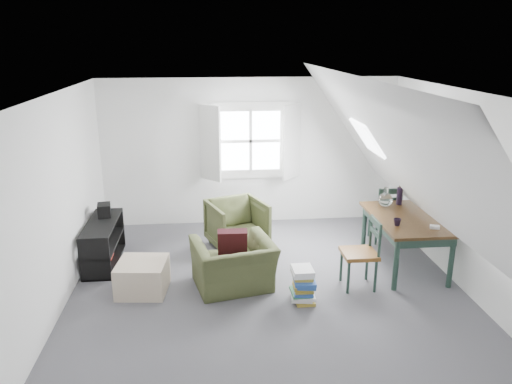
{
  "coord_description": "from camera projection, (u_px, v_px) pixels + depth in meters",
  "views": [
    {
      "loc": [
        -0.72,
        -5.54,
        3.1
      ],
      "look_at": [
        -0.11,
        0.6,
        1.2
      ],
      "focal_mm": 35.0,
      "sensor_mm": 36.0,
      "label": 1
    }
  ],
  "objects": [
    {
      "name": "floor",
      "position": [
        270.0,
        297.0,
        6.25
      ],
      "size": [
        5.5,
        5.5,
        0.0
      ],
      "primitive_type": "plane",
      "color": "#515056",
      "rests_on": "ground"
    },
    {
      "name": "ceiling",
      "position": [
        272.0,
        95.0,
        5.52
      ],
      "size": [
        5.5,
        5.5,
        0.0
      ],
      "primitive_type": "plane",
      "rotation": [
        3.14,
        0.0,
        0.0
      ],
      "color": "white",
      "rests_on": "wall_back"
    },
    {
      "name": "wall_back",
      "position": [
        250.0,
        152.0,
        8.5
      ],
      "size": [
        5.0,
        0.0,
        5.0
      ],
      "primitive_type": "plane",
      "rotation": [
        1.57,
        0.0,
        0.0
      ],
      "color": "white",
      "rests_on": "ground"
    },
    {
      "name": "wall_front",
      "position": [
        323.0,
        333.0,
        3.27
      ],
      "size": [
        5.0,
        0.0,
        5.0
      ],
      "primitive_type": "plane",
      "rotation": [
        -1.57,
        0.0,
        0.0
      ],
      "color": "white",
      "rests_on": "ground"
    },
    {
      "name": "wall_left",
      "position": [
        52.0,
        209.0,
        5.65
      ],
      "size": [
        0.0,
        5.5,
        5.5
      ],
      "primitive_type": "plane",
      "rotation": [
        1.57,
        0.0,
        1.57
      ],
      "color": "white",
      "rests_on": "ground"
    },
    {
      "name": "wall_right",
      "position": [
        473.0,
        196.0,
        6.12
      ],
      "size": [
        0.0,
        5.5,
        5.5
      ],
      "primitive_type": "plane",
      "rotation": [
        1.57,
        0.0,
        -1.57
      ],
      "color": "white",
      "rests_on": "ground"
    },
    {
      "name": "slope_left",
      "position": [
        134.0,
        162.0,
        5.59
      ],
      "size": [
        3.19,
        5.5,
        4.48
      ],
      "primitive_type": "plane",
      "rotation": [
        0.0,
        2.19,
        0.0
      ],
      "color": "white",
      "rests_on": "wall_left"
    },
    {
      "name": "slope_right",
      "position": [
        401.0,
        156.0,
        5.87
      ],
      "size": [
        3.19,
        5.5,
        4.48
      ],
      "primitive_type": "plane",
      "rotation": [
        0.0,
        -2.19,
        0.0
      ],
      "color": "white",
      "rests_on": "wall_right"
    },
    {
      "name": "dormer_window",
      "position": [
        251.0,
        141.0,
        8.37
      ],
      "size": [
        1.71,
        0.35,
        1.3
      ],
      "color": "white",
      "rests_on": "wall_back"
    },
    {
      "name": "skylight",
      "position": [
        367.0,
        138.0,
        7.12
      ],
      "size": [
        0.35,
        0.75,
        0.47
      ],
      "primitive_type": "cube",
      "rotation": [
        0.0,
        0.95,
        0.0
      ],
      "color": "white",
      "rests_on": "slope_right"
    },
    {
      "name": "armchair_near",
      "position": [
        234.0,
        287.0,
        6.5
      ],
      "size": [
        1.15,
        1.06,
        0.64
      ],
      "primitive_type": "imported",
      "rotation": [
        0.0,
        0.0,
        3.37
      ],
      "color": "#3E4524",
      "rests_on": "floor"
    },
    {
      "name": "armchair_far",
      "position": [
        237.0,
        247.0,
        7.77
      ],
      "size": [
        1.03,
        1.05,
        0.75
      ],
      "primitive_type": "imported",
      "rotation": [
        0.0,
        0.0,
        0.36
      ],
      "color": "#3E4524",
      "rests_on": "floor"
    },
    {
      "name": "throw_pillow",
      "position": [
        233.0,
        242.0,
        6.48
      ],
      "size": [
        0.39,
        0.23,
        0.4
      ],
      "primitive_type": "cube",
      "rotation": [
        0.31,
        0.0,
        -0.03
      ],
      "color": "#3A1016",
      "rests_on": "armchair_near"
    },
    {
      "name": "ottoman",
      "position": [
        143.0,
        277.0,
        6.34
      ],
      "size": [
        0.66,
        0.66,
        0.4
      ],
      "primitive_type": "cube",
      "rotation": [
        0.0,
        0.0,
        -0.11
      ],
      "color": "#BEAC93",
      "rests_on": "floor"
    },
    {
      "name": "dining_table",
      "position": [
        406.0,
        224.0,
        6.91
      ],
      "size": [
        0.89,
        1.48,
        0.74
      ],
      "rotation": [
        0.0,
        0.0,
        0.03
      ],
      "color": "#311F0F",
      "rests_on": "floor"
    },
    {
      "name": "demijohn",
      "position": [
        385.0,
        199.0,
        7.26
      ],
      "size": [
        0.2,
        0.2,
        0.29
      ],
      "rotation": [
        0.0,
        0.0,
        0.18
      ],
      "color": "silver",
      "rests_on": "dining_table"
    },
    {
      "name": "vase_twigs",
      "position": [
        400.0,
        195.0,
        7.37
      ],
      "size": [
        0.08,
        0.09,
        0.65
      ],
      "rotation": [
        0.0,
        0.0,
        -0.1
      ],
      "color": "black",
      "rests_on": "dining_table"
    },
    {
      "name": "cup",
      "position": [
        397.0,
        225.0,
        6.57
      ],
      "size": [
        0.13,
        0.13,
        0.09
      ],
      "primitive_type": "imported",
      "rotation": [
        0.0,
        0.0,
        -0.31
      ],
      "color": "black",
      "rests_on": "dining_table"
    },
    {
      "name": "paper_box",
      "position": [
        435.0,
        227.0,
        6.47
      ],
      "size": [
        0.14,
        0.11,
        0.04
      ],
      "primitive_type": "cube",
      "rotation": [
        0.0,
        0.0,
        -0.37
      ],
      "color": "white",
      "rests_on": "dining_table"
    },
    {
      "name": "dining_chair_far",
      "position": [
        385.0,
        212.0,
        7.86
      ],
      "size": [
        0.43,
        0.43,
        0.92
      ],
      "rotation": [
        0.0,
        0.0,
        2.83
      ],
      "color": "brown",
      "rests_on": "floor"
    },
    {
      "name": "dining_chair_near",
      "position": [
        362.0,
        252.0,
        6.39
      ],
      "size": [
        0.43,
        0.43,
        0.92
      ],
      "rotation": [
        0.0,
        0.0,
        -1.58
      ],
      "color": "brown",
      "rests_on": "floor"
    },
    {
      "name": "media_shelf",
      "position": [
        103.0,
        246.0,
        7.1
      ],
      "size": [
        0.4,
        1.21,
        0.62
      ],
      "rotation": [
        0.0,
        0.0,
        0.06
      ],
      "color": "black",
      "rests_on": "floor"
    },
    {
      "name": "electronics_box",
      "position": [
        104.0,
        211.0,
        7.25
      ],
      "size": [
        0.22,
        0.28,
        0.2
      ],
      "primitive_type": "cube",
      "rotation": [
        0.0,
        0.0,
        0.16
      ],
      "color": "black",
      "rests_on": "media_shelf"
    },
    {
      "name": "magazine_stack",
      "position": [
        303.0,
        285.0,
        6.09
      ],
      "size": [
        0.32,
        0.39,
        0.43
      ],
      "rotation": [
        0.0,
        0.0,
        -0.28
      ],
      "color": "#B29933",
      "rests_on": "floor"
    }
  ]
}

